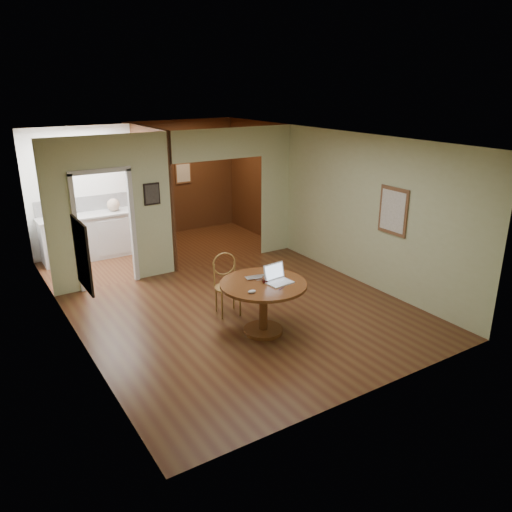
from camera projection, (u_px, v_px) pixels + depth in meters
floor at (252, 316)px, 7.95m from camera, size 5.00×5.00×0.00m
room_shell at (148, 203)px, 9.76m from camera, size 5.20×7.50×5.00m
dining_table at (263, 296)px, 7.27m from camera, size 1.27×1.27×0.79m
chair at (226, 280)px, 7.92m from camera, size 0.49×0.49×0.99m
open_laptop at (277, 278)px, 7.22m from camera, size 0.38×0.34×0.25m
closed_laptop at (257, 278)px, 7.33m from camera, size 0.36×0.27×0.03m
mouse at (252, 292)px, 6.84m from camera, size 0.13×0.08×0.05m
wine_glass at (265, 279)px, 7.19m from camera, size 0.10×0.10×0.11m
pen at (281, 289)px, 6.99m from camera, size 0.12×0.05×0.01m
kitchen_cabinet at (92, 236)px, 10.46m from camera, size 2.06×0.60×0.94m
grocery_bag at (113, 205)px, 10.53m from camera, size 0.27×0.23×0.27m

